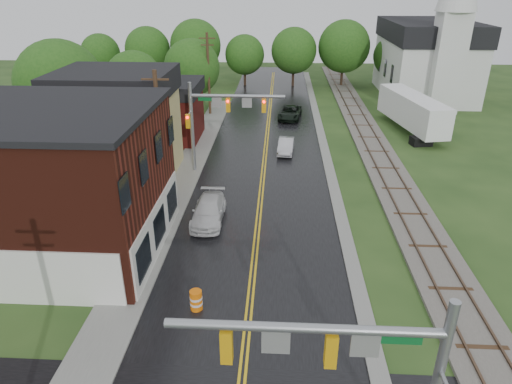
# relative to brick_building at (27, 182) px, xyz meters

# --- Properties ---
(main_road) EXTENTS (10.00, 90.00, 0.02)m
(main_road) POSITION_rel_brick_building_xyz_m (12.48, 15.00, -4.15)
(main_road) COLOR black
(main_road) RESTS_ON ground
(curb_right) EXTENTS (0.80, 70.00, 0.12)m
(curb_right) POSITION_rel_brick_building_xyz_m (17.88, 20.00, -4.15)
(curb_right) COLOR gray
(curb_right) RESTS_ON ground
(sidewalk_left) EXTENTS (2.40, 50.00, 0.12)m
(sidewalk_left) POSITION_rel_brick_building_xyz_m (6.28, 10.00, -4.15)
(sidewalk_left) COLOR gray
(sidewalk_left) RESTS_ON ground
(brick_building) EXTENTS (14.30, 10.30, 8.30)m
(brick_building) POSITION_rel_brick_building_xyz_m (0.00, 0.00, 0.00)
(brick_building) COLOR #47180F
(brick_building) RESTS_ON ground
(yellow_house) EXTENTS (8.00, 7.00, 6.40)m
(yellow_house) POSITION_rel_brick_building_xyz_m (1.48, 11.00, -0.95)
(yellow_house) COLOR tan
(yellow_house) RESTS_ON ground
(darkred_building) EXTENTS (7.00, 6.00, 4.40)m
(darkred_building) POSITION_rel_brick_building_xyz_m (2.48, 20.00, -1.95)
(darkred_building) COLOR #3F0F0C
(darkred_building) RESTS_ON ground
(church) EXTENTS (10.40, 18.40, 20.00)m
(church) POSITION_rel_brick_building_xyz_m (32.48, 38.74, 1.68)
(church) COLOR silver
(church) RESTS_ON ground
(railroad) EXTENTS (3.20, 80.00, 0.30)m
(railroad) POSITION_rel_brick_building_xyz_m (22.48, 20.00, -4.05)
(railroad) COLOR #59544C
(railroad) RESTS_ON ground
(traffic_signal_near) EXTENTS (7.34, 0.30, 7.20)m
(traffic_signal_near) POSITION_rel_brick_building_xyz_m (15.96, -13.00, 0.82)
(traffic_signal_near) COLOR gray
(traffic_signal_near) RESTS_ON ground
(traffic_signal_far) EXTENTS (7.34, 0.43, 7.20)m
(traffic_signal_far) POSITION_rel_brick_building_xyz_m (9.01, 12.00, 0.82)
(traffic_signal_far) COLOR gray
(traffic_signal_far) RESTS_ON ground
(utility_pole_b) EXTENTS (1.80, 0.28, 9.00)m
(utility_pole_b) POSITION_rel_brick_building_xyz_m (5.68, 7.00, 0.57)
(utility_pole_b) COLOR #382616
(utility_pole_b) RESTS_ON ground
(utility_pole_c) EXTENTS (1.80, 0.28, 9.00)m
(utility_pole_c) POSITION_rel_brick_building_xyz_m (5.68, 29.00, 0.57)
(utility_pole_c) COLOR #382616
(utility_pole_c) RESTS_ON ground
(tree_left_b) EXTENTS (7.60, 7.60, 9.69)m
(tree_left_b) POSITION_rel_brick_building_xyz_m (-5.36, 16.90, 1.57)
(tree_left_b) COLOR black
(tree_left_b) RESTS_ON ground
(tree_left_c) EXTENTS (6.00, 6.00, 7.65)m
(tree_left_c) POSITION_rel_brick_building_xyz_m (-1.36, 24.90, 0.36)
(tree_left_c) COLOR black
(tree_left_c) RESTS_ON ground
(tree_left_e) EXTENTS (6.40, 6.40, 8.16)m
(tree_left_e) POSITION_rel_brick_building_xyz_m (3.64, 30.90, 0.66)
(tree_left_e) COLOR black
(tree_left_e) RESTS_ON ground
(suv_dark) EXTENTS (2.92, 5.21, 1.38)m
(suv_dark) POSITION_rel_brick_building_xyz_m (14.84, 27.67, -3.46)
(suv_dark) COLOR black
(suv_dark) RESTS_ON ground
(sedan_silver) EXTENTS (1.61, 3.89, 1.25)m
(sedan_silver) POSITION_rel_brick_building_xyz_m (14.33, 16.76, -3.52)
(sedan_silver) COLOR #B4B3B9
(sedan_silver) RESTS_ON ground
(pickup_white) EXTENTS (1.95, 4.77, 1.38)m
(pickup_white) POSITION_rel_brick_building_xyz_m (9.28, 3.73, -3.46)
(pickup_white) COLOR silver
(pickup_white) RESTS_ON ground
(semi_trailer) EXTENTS (4.67, 11.80, 3.68)m
(semi_trailer) POSITION_rel_brick_building_xyz_m (27.03, 23.69, -1.95)
(semi_trailer) COLOR black
(semi_trailer) RESTS_ON ground
(construction_barrel) EXTENTS (0.76, 0.76, 1.04)m
(construction_barrel) POSITION_rel_brick_building_xyz_m (9.98, -5.00, -3.63)
(construction_barrel) COLOR orange
(construction_barrel) RESTS_ON ground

